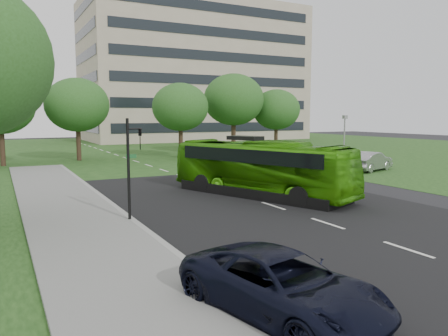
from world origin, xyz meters
The scene contains 13 objects.
ground centered at (0.00, 0.00, 0.00)m, with size 160.00×160.00×0.00m, color black.
street_surfaces centered at (-0.38, 22.75, 0.03)m, with size 120.00×120.00×0.15m.
office_building centered at (21.96, 61.96, 12.50)m, with size 40.10×20.10×25.00m.
tree_park_a centered at (-11.60, 27.62, 5.32)m, with size 5.90×5.90×7.84m.
tree_park_b centered at (-4.79, 29.51, 5.50)m, with size 6.22×6.22×8.16m.
tree_park_c centered at (5.39, 27.67, 5.36)m, with size 5.95×5.95×7.90m.
tree_park_d centered at (12.65, 29.23, 6.30)m, with size 7.04×7.04×9.31m.
tree_park_e centered at (18.24, 28.64, 5.18)m, with size 5.72×5.72×7.63m.
bus centered at (1.00, 4.79, 1.54)m, with size 2.59×11.06×3.08m, color #38920C.
sedan centered at (14.77, 10.00, 0.79)m, with size 1.67×4.78×1.57m, color #99989C.
suv centered at (-6.50, -8.00, 0.71)m, with size 2.36×5.11×1.42m, color black.
traffic_light centered at (-7.06, 2.00, 2.55)m, with size 0.70×0.21×4.35m.
camera_pole centered at (16.00, 14.41, 2.90)m, with size 0.44×0.41×4.50m.
Camera 1 is at (-11.94, -15.69, 4.44)m, focal length 35.00 mm.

